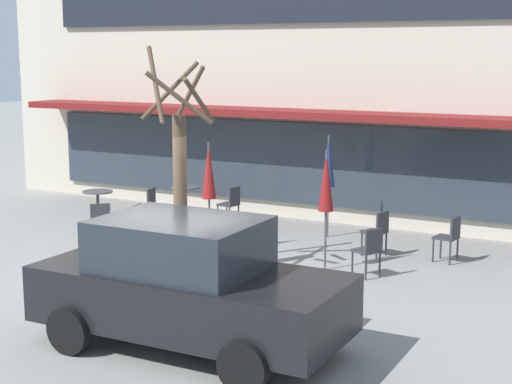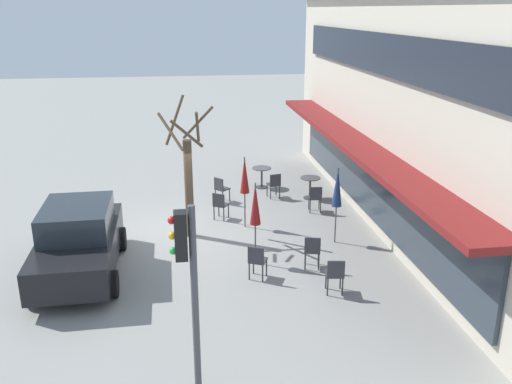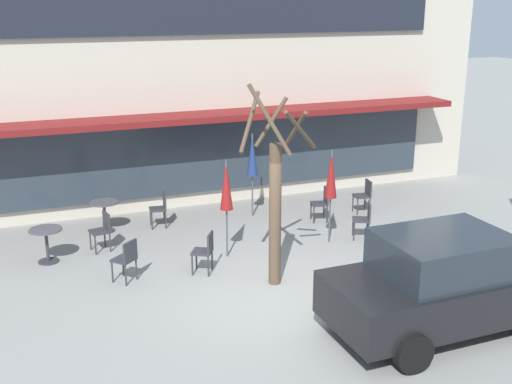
# 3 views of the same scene
# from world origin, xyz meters

# --- Properties ---
(ground_plane) EXTENTS (80.00, 80.00, 0.00)m
(ground_plane) POSITION_xyz_m (0.00, 0.00, 0.00)
(ground_plane) COLOR gray
(building_facade) EXTENTS (17.77, 9.10, 7.13)m
(building_facade) POSITION_xyz_m (0.00, 9.96, 3.56)
(building_facade) COLOR beige
(building_facade) RESTS_ON ground
(cafe_table_near_wall) EXTENTS (0.70, 0.70, 0.76)m
(cafe_table_near_wall) POSITION_xyz_m (-3.96, 3.32, 0.52)
(cafe_table_near_wall) COLOR #333338
(cafe_table_near_wall) RESTS_ON ground
(cafe_table_streetside) EXTENTS (0.70, 0.70, 0.76)m
(cafe_table_streetside) POSITION_xyz_m (-2.52, 4.80, 0.52)
(cafe_table_streetside) COLOR #333338
(cafe_table_streetside) RESTS_ON ground
(patio_umbrella_green_folded) EXTENTS (0.28, 0.28, 2.20)m
(patio_umbrella_green_folded) POSITION_xyz_m (1.26, 4.61, 1.63)
(patio_umbrella_green_folded) COLOR #4C4C51
(patio_umbrella_green_folded) RESTS_ON ground
(patio_umbrella_cream_folded) EXTENTS (0.28, 0.28, 2.20)m
(patio_umbrella_cream_folded) POSITION_xyz_m (-0.24, 2.23, 1.63)
(patio_umbrella_cream_folded) COLOR #4C4C51
(patio_umbrella_cream_folded) RESTS_ON ground
(patio_umbrella_corner_open) EXTENTS (0.28, 0.28, 2.20)m
(patio_umbrella_corner_open) POSITION_xyz_m (2.26, 2.18, 1.63)
(patio_umbrella_corner_open) COLOR #4C4C51
(patio_umbrella_corner_open) RESTS_ON ground
(cafe_chair_0) EXTENTS (0.55, 0.55, 0.89)m
(cafe_chair_0) POSITION_xyz_m (-0.94, 1.53, 0.53)
(cafe_chair_0) COLOR #333338
(cafe_chair_0) RESTS_ON ground
(cafe_chair_1) EXTENTS (0.47, 0.47, 0.89)m
(cafe_chair_1) POSITION_xyz_m (-2.74, 3.57, 0.53)
(cafe_chair_1) COLOR #333338
(cafe_chair_1) RESTS_ON ground
(cafe_chair_2) EXTENTS (0.46, 0.46, 0.89)m
(cafe_chair_2) POSITION_xyz_m (4.12, 3.77, 0.53)
(cafe_chair_2) COLOR #333338
(cafe_chair_2) RESTS_ON ground
(cafe_chair_3) EXTENTS (0.53, 0.53, 0.89)m
(cafe_chair_3) POSITION_xyz_m (3.14, 2.10, 0.53)
(cafe_chair_3) COLOR #333338
(cafe_chair_3) RESTS_ON ground
(cafe_chair_4) EXTENTS (0.48, 0.48, 0.89)m
(cafe_chair_4) POSITION_xyz_m (2.76, 3.57, 0.53)
(cafe_chair_4) COLOR #333338
(cafe_chair_4) RESTS_ON ground
(cafe_chair_5) EXTENTS (0.56, 0.56, 0.89)m
(cafe_chair_5) POSITION_xyz_m (-2.54, 1.69, 0.53)
(cafe_chair_5) COLOR #333338
(cafe_chair_5) RESTS_ON ground
(cafe_chair_6) EXTENTS (0.44, 0.44, 0.89)m
(cafe_chair_6) POSITION_xyz_m (-1.16, 4.64, 0.53)
(cafe_chair_6) COLOR #333338
(cafe_chair_6) RESTS_ON ground
(parked_sedan) EXTENTS (4.23, 2.07, 1.76)m
(parked_sedan) POSITION_xyz_m (2.18, -2.21, 0.88)
(parked_sedan) COLOR black
(parked_sedan) RESTS_ON ground
(street_tree) EXTENTS (1.56, 1.56, 4.03)m
(street_tree) POSITION_xyz_m (0.20, 0.56, 1.79)
(street_tree) COLOR brown
(street_tree) RESTS_ON ground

